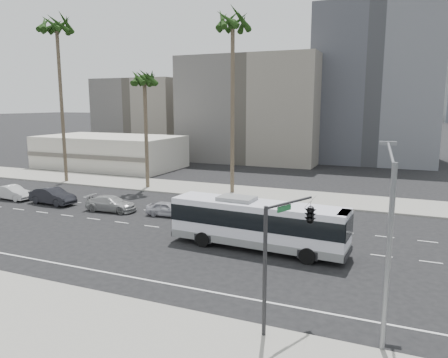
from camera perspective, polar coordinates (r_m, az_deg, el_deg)
The scene contains 18 objects.
ground at distance 33.55m, azimuth -0.84°, elevation -7.45°, with size 700.00×700.00×0.00m, color black.
sidewalk_north at distance 47.68m, azimuth 6.64°, elevation -2.14°, with size 120.00×7.00×0.15m, color gray.
sidewalk_south at distance 21.35m, azimuth -18.69°, elevation -18.51°, with size 120.00×7.00×0.15m, color gray.
commercial_low at distance 70.36m, azimuth -14.93°, elevation 3.53°, with size 22.00×12.16×5.00m.
midrise_beige_west at distance 78.36m, azimuth 4.34°, elevation 9.23°, with size 24.00×18.00×18.00m, color #65625D.
midrise_gray_center at distance 81.51m, azimuth 19.77°, elevation 11.53°, with size 20.00×20.00×26.00m, color #4B4D55.
midrise_beige_far at distance 94.24m, azimuth -9.99°, elevation 8.33°, with size 18.00×16.00×15.00m, color #65625D.
civic_tower at distance 281.18m, azimuth 20.37°, elevation 15.32°, with size 42.00×42.00×129.00m.
city_bus at distance 30.08m, azimuth 4.49°, elevation -5.82°, with size 12.62×3.53×3.58m.
car_a at distance 39.19m, azimuth -7.55°, elevation -3.95°, with size 3.90×1.57×1.33m, color #ACABB4.
car_b at distance 41.99m, azimuth -14.82°, elevation -3.18°, with size 4.99×2.03×1.45m, color #989899.
car_c at distance 46.70m, azimuth -21.87°, elevation -2.10°, with size 5.13×1.79×1.69m, color black.
car_d at distance 50.67m, azimuth -26.33°, elevation -1.64°, with size 4.51×1.57×1.49m, color silver.
streetlight_corner at distance 18.65m, azimuth 21.05°, elevation -7.49°, with size 0.84×3.90×8.36m.
traffic_signal at distance 20.15m, azimuth 10.84°, elevation -5.00°, with size 2.72×3.78×5.91m.
palm_near at distance 48.22m, azimuth 1.17°, elevation 19.46°, with size 5.90×5.90×19.84m.
palm_mid at distance 51.49m, azimuth -10.55°, elevation 12.62°, with size 4.51×4.51×13.94m.
palm_far at distance 59.04m, azimuth -21.39°, elevation 17.96°, with size 6.06×6.06×20.79m.
Camera 1 is at (12.83, -29.31, 10.10)m, focal length 34.33 mm.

